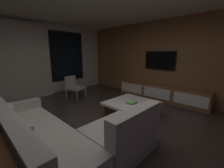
# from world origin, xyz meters

# --- Properties ---
(floor) EXTENTS (9.20, 9.20, 0.00)m
(floor) POSITION_xyz_m (0.00, 0.00, 0.00)
(floor) COLOR #332B26
(back_wall_with_window) EXTENTS (6.60, 0.30, 2.70)m
(back_wall_with_window) POSITION_xyz_m (-0.06, 3.62, 1.34)
(back_wall_with_window) COLOR beige
(back_wall_with_window) RESTS_ON floor
(media_wall) EXTENTS (0.12, 7.80, 2.70)m
(media_wall) POSITION_xyz_m (3.06, 0.00, 1.35)
(media_wall) COLOR brown
(media_wall) RESTS_ON floor
(sectional_couch) EXTENTS (1.98, 2.50, 0.82)m
(sectional_couch) POSITION_xyz_m (-0.93, -0.06, 0.29)
(sectional_couch) COLOR gray
(sectional_couch) RESTS_ON floor
(coffee_table) EXTENTS (1.16, 1.16, 0.36)m
(coffee_table) POSITION_xyz_m (1.07, 0.02, 0.19)
(coffee_table) COLOR #482914
(coffee_table) RESTS_ON floor
(book_stack_on_coffee_table) EXTENTS (0.25, 0.22, 0.05)m
(book_stack_on_coffee_table) POSITION_xyz_m (1.00, -0.02, 0.38)
(book_stack_on_coffee_table) COLOR #5DB166
(book_stack_on_coffee_table) RESTS_ON coffee_table
(accent_chair_near_window) EXTENTS (0.68, 0.69, 0.78)m
(accent_chair_near_window) POSITION_xyz_m (0.88, 2.49, 0.43)
(accent_chair_near_window) COLOR #B2ADA0
(accent_chair_near_window) RESTS_ON floor
(media_console) EXTENTS (0.46, 3.10, 0.52)m
(media_console) POSITION_xyz_m (2.77, 0.05, 0.25)
(media_console) COLOR brown
(media_console) RESTS_ON floor
(mounted_tv) EXTENTS (0.05, 1.09, 0.63)m
(mounted_tv) POSITION_xyz_m (2.95, 0.25, 1.35)
(mounted_tv) COLOR black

